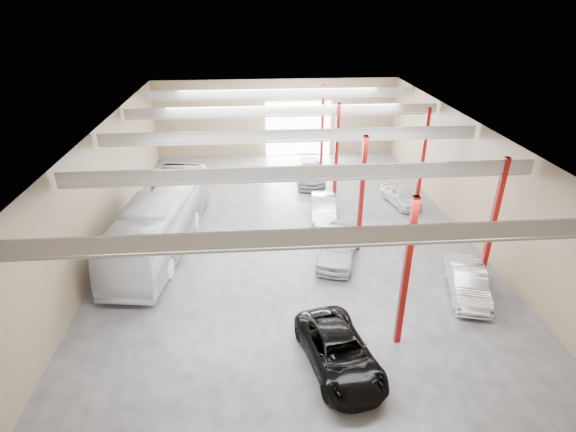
{
  "coord_description": "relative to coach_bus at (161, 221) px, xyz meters",
  "views": [
    {
      "loc": [
        -2.21,
        -24.87,
        13.77
      ],
      "look_at": [
        -0.35,
        -1.65,
        2.2
      ],
      "focal_mm": 28.0,
      "sensor_mm": 36.0,
      "label": 1
    }
  ],
  "objects": [
    {
      "name": "depot_shell",
      "position": [
        7.93,
        1.21,
        3.23
      ],
      "size": [
        22.12,
        32.12,
        7.06
      ],
      "color": "#424347",
      "rests_on": "ground"
    },
    {
      "name": "coach_bus",
      "position": [
        0.0,
        0.0,
        0.0
      ],
      "size": [
        4.63,
        12.82,
        3.49
      ],
      "primitive_type": "imported",
      "rotation": [
        0.0,
        0.0,
        -0.14
      ],
      "color": "silver",
      "rests_on": "ground"
    },
    {
      "name": "black_sedan",
      "position": [
        8.76,
        -10.52,
        -1.0
      ],
      "size": [
        3.48,
        5.72,
        1.48
      ],
      "primitive_type": "imported",
      "rotation": [
        0.0,
        0.0,
        0.2
      ],
      "color": "black",
      "rests_on": "ground"
    },
    {
      "name": "car_row_a",
      "position": [
        10.22,
        -2.27,
        -0.88
      ],
      "size": [
        3.51,
        5.44,
        1.72
      ],
      "primitive_type": "imported",
      "rotation": [
        0.0,
        0.0,
        -0.32
      ],
      "color": "silver",
      "rests_on": "ground"
    },
    {
      "name": "car_row_b",
      "position": [
        10.16,
        2.93,
        -0.99
      ],
      "size": [
        2.14,
        4.72,
        1.5
      ],
      "primitive_type": "imported",
      "rotation": [
        0.0,
        0.0,
        -0.12
      ],
      "color": "#B7B7BC",
      "rests_on": "ground"
    },
    {
      "name": "car_row_c",
      "position": [
        10.1,
        9.73,
        -0.96
      ],
      "size": [
        2.47,
        5.52,
        1.57
      ],
      "primitive_type": "imported",
      "rotation": [
        0.0,
        0.0,
        -0.05
      ],
      "color": "gray",
      "rests_on": "ground"
    },
    {
      "name": "car_right_near",
      "position": [
        16.09,
        -6.17,
        -0.98
      ],
      "size": [
        2.71,
        4.89,
        1.53
      ],
      "primitive_type": "imported",
      "rotation": [
        0.0,
        0.0,
        -0.25
      ],
      "color": "silver",
      "rests_on": "ground"
    },
    {
      "name": "car_right_far",
      "position": [
        16.09,
        4.83,
        -1.08
      ],
      "size": [
        2.44,
        4.16,
        1.33
      ],
      "primitive_type": "imported",
      "rotation": [
        0.0,
        0.0,
        0.24
      ],
      "color": "silver",
      "rests_on": "ground"
    }
  ]
}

